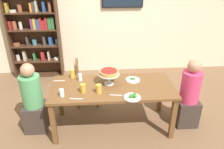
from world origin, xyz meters
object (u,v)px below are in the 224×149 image
Objects in this scene: salad_plate_near_diner at (133,97)px; water_glass_clear_near at (80,77)px; chair_far_left at (83,81)px; cutlery_fork_near at (77,99)px; cutlery_fork_far at (116,95)px; beer_glass_amber_tall at (72,74)px; beer_glass_amber_short at (83,88)px; bookshelf at (34,27)px; deep_dish_pizza_stand at (109,73)px; beer_glass_amber_spare at (99,89)px; cutlery_knife_near at (59,81)px; diner_head_west at (34,103)px; water_glass_clear_far at (62,93)px; salad_plate_far_diner at (133,80)px; diner_head_east at (188,98)px; dining_table at (112,91)px.

salad_plate_near_diner is 2.03× the size of water_glass_clear_near.
chair_far_left is 1.04m from cutlery_fork_near.
cutlery_fork_far is (-0.22, 0.09, -0.02)m from salad_plate_near_diner.
beer_glass_amber_tall reaches higher than salad_plate_near_diner.
beer_glass_amber_short is (0.20, -0.48, -0.00)m from beer_glass_amber_tall.
deep_dish_pizza_stand is (1.54, -1.93, -0.24)m from bookshelf.
chair_far_left is 6.19× the size of beer_glass_amber_tall.
beer_glass_amber_spare reaches higher than cutlery_fork_near.
bookshelf reaches higher than cutlery_fork_near.
beer_glass_amber_spare is at bearing -50.28° from beer_glass_amber_tall.
beer_glass_amber_short is at bearing 176.13° from cutlery_fork_far.
cutlery_fork_far is at bearing 28.45° from chair_far_left.
chair_far_left is at bearing 107.63° from beer_glass_amber_spare.
bookshelf is 6.90× the size of deep_dish_pizza_stand.
cutlery_knife_near is at bearing -67.05° from bookshelf.
diner_head_west is 3.59× the size of deep_dish_pizza_stand.
beer_glass_amber_short is 1.20× the size of water_glass_clear_far.
diner_head_west is 5.05× the size of salad_plate_far_diner.
cutlery_knife_near is at bearing -7.34° from diner_head_east.
beer_glass_amber_tall is at bearing -156.53° from cutlery_knife_near.
deep_dish_pizza_stand is 0.33m from beer_glass_amber_spare.
chair_far_left is 4.83× the size of cutlery_fork_far.
deep_dish_pizza_stand reaches higher than beer_glass_amber_spare.
water_glass_clear_near is at bearing 147.45° from cutlery_fork_far.
deep_dish_pizza_stand reaches higher than cutlery_fork_far.
beer_glass_amber_short is at bearing 172.08° from beer_glass_amber_spare.
diner_head_west is at bearing -79.56° from bookshelf.
salad_plate_near_diner is 0.94m from water_glass_clear_near.
cutlery_fork_far is at bearing -42.43° from water_glass_clear_near.
water_glass_clear_far reaches higher than cutlery_knife_near.
cutlery_fork_near is (-0.02, -0.54, -0.06)m from water_glass_clear_near.
diner_head_east reaches higher than beer_glass_amber_short.
deep_dish_pizza_stand is at bearing 112.80° from cutlery_fork_far.
cutlery_fork_far is (0.86, -0.49, 0.00)m from cutlery_knife_near.
deep_dish_pizza_stand is at bearing -5.04° from diner_head_east.
dining_table is 8.19× the size of salad_plate_far_diner.
cutlery_fork_near is (-0.31, -0.14, -0.06)m from beer_glass_amber_spare.
diner_head_east is 1.68m from beer_glass_amber_short.
beer_glass_amber_short is 1.00× the size of beer_glass_amber_spare.
deep_dish_pizza_stand is at bearing -167.37° from salad_plate_far_diner.
beer_glass_amber_tall is 0.52m from beer_glass_amber_short.
diner_head_east reaches higher than cutlery_fork_far.
water_glass_clear_near is (0.72, 0.21, 0.31)m from diner_head_west.
salad_plate_far_diner is 1.27× the size of cutlery_fork_near.
diner_head_east is 6.39× the size of cutlery_fork_far.
bookshelf is at bearing 100.44° from diner_head_west.
cutlery_knife_near is at bearing 146.68° from beer_glass_amber_spare.
bookshelf is 9.40× the size of salad_plate_near_diner.
cutlery_fork_near reaches higher than dining_table.
cutlery_fork_far is (0.08, -0.34, -0.18)m from deep_dish_pizza_stand.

